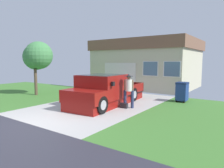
{
  "coord_description": "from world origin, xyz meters",
  "views": [
    {
      "loc": [
        6.66,
        -4.23,
        2.31
      ],
      "look_at": [
        0.62,
        4.45,
        1.14
      ],
      "focal_mm": 32.37,
      "sensor_mm": 36.0,
      "label": 1
    }
  ],
  "objects_px": {
    "person_with_hat": "(129,89)",
    "house_with_garage": "(147,64)",
    "handbag": "(124,105)",
    "front_yard_tree": "(38,56)",
    "wheeled_trash_bin": "(182,91)",
    "pickup_truck": "(103,91)"
  },
  "relations": [
    {
      "from": "handbag",
      "to": "front_yard_tree",
      "type": "distance_m",
      "value": 7.68
    },
    {
      "from": "pickup_truck",
      "to": "house_with_garage",
      "type": "relative_size",
      "value": 0.65
    },
    {
      "from": "person_with_hat",
      "to": "wheeled_trash_bin",
      "type": "height_order",
      "value": "person_with_hat"
    },
    {
      "from": "handbag",
      "to": "front_yard_tree",
      "type": "xyz_separation_m",
      "value": [
        -7.24,
        0.23,
        2.54
      ]
    },
    {
      "from": "handbag",
      "to": "front_yard_tree",
      "type": "height_order",
      "value": "front_yard_tree"
    },
    {
      "from": "pickup_truck",
      "to": "person_with_hat",
      "type": "bearing_deg",
      "value": -175.04
    },
    {
      "from": "person_with_hat",
      "to": "handbag",
      "type": "relative_size",
      "value": 3.62
    },
    {
      "from": "front_yard_tree",
      "to": "pickup_truck",
      "type": "bearing_deg",
      "value": -2.7
    },
    {
      "from": "house_with_garage",
      "to": "front_yard_tree",
      "type": "bearing_deg",
      "value": -118.34
    },
    {
      "from": "front_yard_tree",
      "to": "person_with_hat",
      "type": "bearing_deg",
      "value": -0.44
    },
    {
      "from": "pickup_truck",
      "to": "handbag",
      "type": "bearing_deg",
      "value": 178.23
    },
    {
      "from": "pickup_truck",
      "to": "wheeled_trash_bin",
      "type": "relative_size",
      "value": 4.81
    },
    {
      "from": "house_with_garage",
      "to": "front_yard_tree",
      "type": "xyz_separation_m",
      "value": [
        -4.49,
        -8.32,
        0.59
      ]
    },
    {
      "from": "house_with_garage",
      "to": "front_yard_tree",
      "type": "relative_size",
      "value": 2.28
    },
    {
      "from": "person_with_hat",
      "to": "handbag",
      "type": "xyz_separation_m",
      "value": [
        -0.16,
        -0.17,
        -0.82
      ]
    },
    {
      "from": "person_with_hat",
      "to": "house_with_garage",
      "type": "height_order",
      "value": "house_with_garage"
    },
    {
      "from": "front_yard_tree",
      "to": "wheeled_trash_bin",
      "type": "xyz_separation_m",
      "value": [
        9.16,
        3.03,
        -2.07
      ]
    },
    {
      "from": "person_with_hat",
      "to": "house_with_garage",
      "type": "xyz_separation_m",
      "value": [
        -2.92,
        8.37,
        1.13
      ]
    },
    {
      "from": "house_with_garage",
      "to": "person_with_hat",
      "type": "bearing_deg",
      "value": -70.78
    },
    {
      "from": "handbag",
      "to": "house_with_garage",
      "type": "xyz_separation_m",
      "value": [
        -2.76,
        8.55,
        1.95
      ]
    },
    {
      "from": "person_with_hat",
      "to": "house_with_garage",
      "type": "relative_size",
      "value": 0.2
    },
    {
      "from": "pickup_truck",
      "to": "house_with_garage",
      "type": "bearing_deg",
      "value": -84.15
    }
  ]
}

